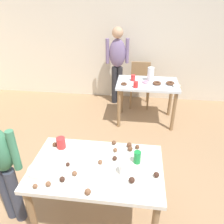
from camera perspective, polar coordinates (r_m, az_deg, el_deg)
ground_plane at (r=2.68m, az=-5.82°, el=-25.81°), size 6.40×6.40×0.00m
wall_back at (r=4.78m, az=1.89°, el=18.61°), size 6.40×0.10×2.60m
dining_table_near at (r=2.20m, az=-3.85°, el=-15.42°), size 1.20×0.74×0.75m
dining_table_far at (r=3.95m, az=8.84°, el=5.69°), size 1.04×0.64×0.75m
chair_far_table at (r=4.63m, az=7.11°, el=7.66°), size 0.41×0.41×0.87m
person_girl_near at (r=2.35m, az=-26.38°, el=-10.94°), size 0.46×0.25×1.34m
person_adult_far at (r=4.51m, az=1.33°, el=13.06°), size 0.46×0.25×1.54m
mixing_bowl at (r=2.12m, az=-17.64°, el=-14.05°), size 0.21×0.21×0.06m
soda_can at (r=2.13m, az=6.40°, el=-11.30°), size 0.07×0.07×0.12m
fork_near at (r=2.28m, az=-4.37°, el=-9.75°), size 0.17×0.02×0.01m
cup_near_0 at (r=2.02m, az=3.16°, el=-14.07°), size 0.09×0.09×0.11m
cup_near_1 at (r=2.34m, az=-12.77°, el=-7.62°), size 0.09×0.09×0.12m
cake_ball_0 at (r=2.15m, az=-11.12°, el=-12.84°), size 0.04×0.04×0.04m
cake_ball_1 at (r=2.02m, az=-18.88°, el=-17.31°), size 0.04×0.04×0.04m
cake_ball_2 at (r=2.26m, az=0.83°, el=-9.57°), size 0.04×0.04×0.04m
cake_ball_3 at (r=2.28m, az=4.62°, el=-9.22°), size 0.05×0.05×0.05m
cake_ball_4 at (r=2.05m, az=-9.46°, el=-15.07°), size 0.04×0.04×0.04m
cake_ball_5 at (r=2.31m, az=6.44°, el=-8.75°), size 0.04×0.04×0.04m
cake_ball_6 at (r=2.40m, az=-14.28°, el=-7.95°), size 0.05×0.05×0.05m
cake_ball_7 at (r=2.01m, az=-12.48°, el=-16.25°), size 0.05×0.05×0.05m
cake_ball_8 at (r=1.89m, az=-6.14°, el=-19.40°), size 0.05×0.05×0.05m
cake_ball_9 at (r=2.04m, az=11.16°, el=-15.30°), size 0.05×0.05×0.05m
cake_ball_10 at (r=2.13m, az=-2.99°, el=-12.50°), size 0.04×0.04×0.04m
cake_ball_11 at (r=1.97m, az=5.04°, el=-16.76°), size 0.05×0.05×0.05m
cake_ball_12 at (r=2.35m, az=0.49°, el=-7.75°), size 0.04×0.04×0.04m
cake_ball_13 at (r=2.17m, az=0.68°, el=-11.59°), size 0.04×0.04×0.04m
cake_ball_14 at (r=2.32m, az=4.39°, el=-8.31°), size 0.05×0.05×0.05m
cake_ball_15 at (r=2.01m, az=-15.83°, el=-17.09°), size 0.04×0.04×0.04m
pitcher_far at (r=3.95m, az=9.74°, el=9.39°), size 0.11×0.11×0.24m
cup_far_0 at (r=3.94m, az=5.35°, el=8.61°), size 0.07×0.07×0.10m
cup_far_1 at (r=3.67m, az=6.03°, el=6.91°), size 0.08×0.08×0.10m
donut_far_0 at (r=3.77m, az=3.01°, el=7.12°), size 0.10×0.10×0.03m
donut_far_1 at (r=3.83m, az=16.01°, el=6.37°), size 0.12×0.12×0.04m
donut_far_2 at (r=3.85m, az=11.29°, el=7.16°), size 0.14×0.14×0.04m
donut_far_3 at (r=3.89m, az=8.47°, el=7.56°), size 0.11×0.11×0.03m
donut_far_4 at (r=3.90m, az=14.51°, el=7.06°), size 0.14×0.14×0.04m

